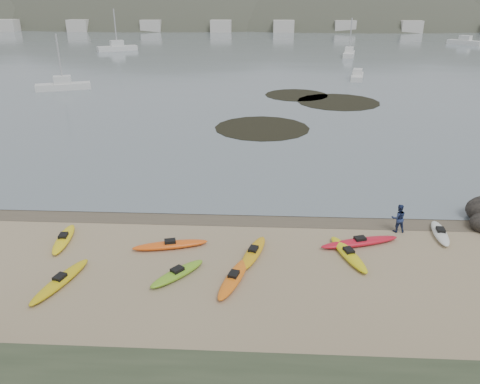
{
  "coord_description": "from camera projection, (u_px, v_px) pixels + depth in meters",
  "views": [
    {
      "loc": [
        1.28,
        -24.54,
        11.88
      ],
      "look_at": [
        0.0,
        0.0,
        1.5
      ],
      "focal_mm": 35.0,
      "sensor_mm": 36.0,
      "label": 1
    }
  ],
  "objects": [
    {
      "name": "moored_boats",
      "position": [
        283.0,
        53.0,
        99.06
      ],
      "size": [
        93.88,
        73.26,
        1.24
      ],
      "color": "silver",
      "rests_on": "ground"
    },
    {
      "name": "water",
      "position": [
        264.0,
        15.0,
        303.26
      ],
      "size": [
        1200.0,
        1200.0,
        0.0
      ],
      "primitive_type": "plane",
      "color": "slate",
      "rests_on": "ground"
    },
    {
      "name": "wet_sand",
      "position": [
        240.0,
        218.0,
        26.99
      ],
      "size": [
        60.0,
        60.0,
        0.0
      ],
      "primitive_type": "plane",
      "color": "brown",
      "rests_on": "ground"
    },
    {
      "name": "far_town",
      "position": [
        280.0,
        26.0,
        159.59
      ],
      "size": [
        199.0,
        5.0,
        4.0
      ],
      "color": "beige",
      "rests_on": "ground"
    },
    {
      "name": "kayaks",
      "position": [
        236.0,
        255.0,
        22.84
      ],
      "size": [
        20.8,
        8.92,
        0.34
      ],
      "color": "gold",
      "rests_on": "ground"
    },
    {
      "name": "ground",
      "position": [
        240.0,
        216.0,
        27.26
      ],
      "size": [
        600.0,
        600.0,
        0.0
      ],
      "primitive_type": "plane",
      "color": "tan",
      "rests_on": "ground"
    },
    {
      "name": "kelp_mats",
      "position": [
        304.0,
        108.0,
        53.32
      ],
      "size": [
        18.51,
        24.9,
        0.04
      ],
      "color": "black",
      "rests_on": "water"
    },
    {
      "name": "person_east",
      "position": [
        398.0,
        218.0,
        25.15
      ],
      "size": [
        0.8,
        0.63,
        1.59
      ],
      "primitive_type": "imported",
      "rotation": [
        0.0,
        0.0,
        3.18
      ],
      "color": "navy",
      "rests_on": "ground"
    },
    {
      "name": "far_hills",
      "position": [
        350.0,
        62.0,
        210.01
      ],
      "size": [
        550.0,
        135.0,
        80.0
      ],
      "color": "#384235",
      "rests_on": "ground"
    }
  ]
}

